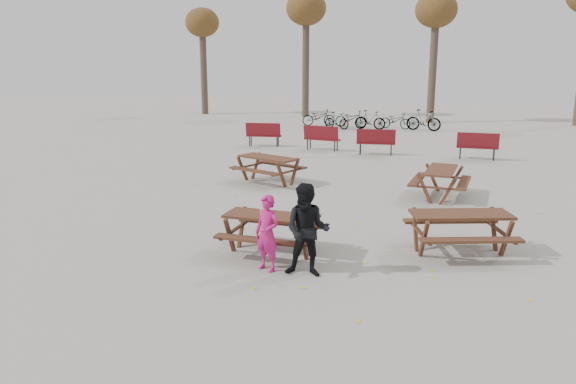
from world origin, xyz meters
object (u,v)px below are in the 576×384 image
(food_tray, at_px, (267,215))
(picnic_table_far, at_px, (440,183))
(soda_bottle, at_px, (262,213))
(child, at_px, (267,233))
(picnic_table_east, at_px, (460,233))
(adult, at_px, (307,230))
(main_picnic_table, at_px, (272,224))
(picnic_table_north, at_px, (268,170))

(food_tray, bearing_deg, picnic_table_far, 63.53)
(soda_bottle, bearing_deg, child, -61.77)
(food_tray, relative_size, picnic_table_east, 0.10)
(adult, xyz_separation_m, picnic_table_east, (2.48, 2.03, -0.42))
(food_tray, relative_size, soda_bottle, 1.06)
(main_picnic_table, relative_size, picnic_table_north, 0.96)
(main_picnic_table, relative_size, adult, 1.09)
(main_picnic_table, height_order, child, child)
(main_picnic_table, bearing_deg, picnic_table_far, 63.81)
(soda_bottle, relative_size, picnic_table_north, 0.09)
(food_tray, height_order, picnic_table_far, food_tray)
(food_tray, height_order, picnic_table_north, food_tray)
(soda_bottle, height_order, child, child)
(child, height_order, picnic_table_north, child)
(food_tray, relative_size, adult, 0.11)
(picnic_table_north, height_order, picnic_table_far, picnic_table_north)
(main_picnic_table, xyz_separation_m, soda_bottle, (-0.14, -0.16, 0.26))
(food_tray, distance_m, child, 0.86)
(adult, relative_size, picnic_table_east, 0.87)
(soda_bottle, xyz_separation_m, child, (0.38, -0.70, -0.16))
(main_picnic_table, height_order, picnic_table_east, picnic_table_east)
(soda_bottle, xyz_separation_m, adult, (1.12, -0.72, -0.02))
(main_picnic_table, bearing_deg, food_tray, -135.65)
(child, bearing_deg, picnic_table_east, 52.46)
(main_picnic_table, distance_m, picnic_table_north, 6.37)
(soda_bottle, bearing_deg, picnic_table_east, 20.06)
(food_tray, xyz_separation_m, picnic_table_east, (3.52, 1.22, -0.39))
(picnic_table_east, relative_size, picnic_table_north, 1.01)
(food_tray, xyz_separation_m, child, (0.30, -0.80, -0.10))
(main_picnic_table, xyz_separation_m, picnic_table_east, (3.46, 1.15, -0.18))
(main_picnic_table, relative_size, food_tray, 10.00)
(food_tray, xyz_separation_m, soda_bottle, (-0.07, -0.10, 0.05))
(food_tray, xyz_separation_m, picnic_table_far, (2.86, 5.75, -0.40))
(main_picnic_table, xyz_separation_m, picnic_table_far, (2.80, 5.69, -0.19))
(main_picnic_table, distance_m, adult, 1.34)
(adult, xyz_separation_m, picnic_table_north, (-3.27, 6.82, -0.42))
(child, relative_size, picnic_table_east, 0.73)
(soda_bottle, relative_size, child, 0.12)
(adult, bearing_deg, food_tray, 135.04)
(picnic_table_east, bearing_deg, picnic_table_north, 119.96)
(picnic_table_north, distance_m, picnic_table_far, 5.09)
(food_tray, distance_m, picnic_table_north, 6.42)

